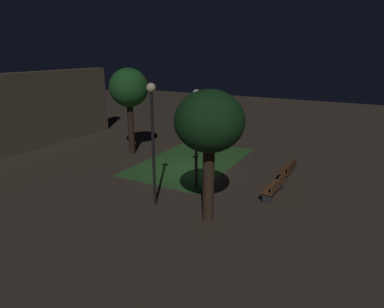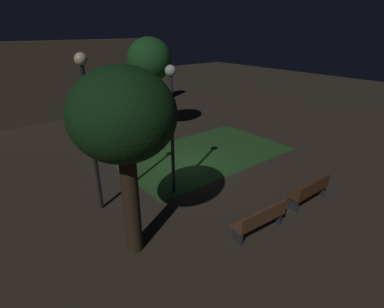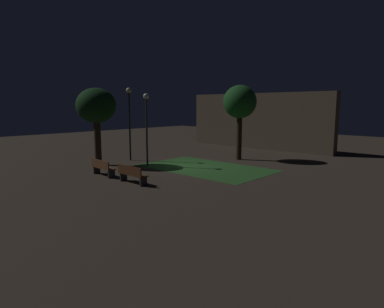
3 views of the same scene
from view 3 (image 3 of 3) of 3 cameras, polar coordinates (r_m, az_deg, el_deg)
The scene contains 9 objects.
ground_plane at distance 20.48m, azimuth -1.25°, elevation -2.16°, with size 60.00×60.00×0.00m, color #3D3328.
grass_lawn at distance 19.97m, azimuth 2.35°, elevation -2.42°, with size 7.94×4.80×0.01m, color #2D6028.
bench_path_side at distance 18.27m, azimuth -15.30°, elevation -2.21°, with size 1.83×0.59×0.88m.
bench_front_left at distance 16.16m, azimuth -10.43°, elevation -3.41°, with size 1.80×0.49×0.88m.
tree_near_wall at distance 23.02m, azimuth 8.31°, elevation 8.76°, with size 2.29×2.29×5.16m.
tree_left_canopy at distance 21.55m, azimuth -16.30°, elevation 7.85°, with size 2.46×2.46×4.86m.
lamp_post_near_wall at distance 20.51m, azimuth -7.91°, elevation 6.39°, with size 0.36×0.36×4.50m.
lamp_post_plaza_west at distance 22.86m, azimuth -10.85°, elevation 7.18°, with size 0.36×0.36×4.95m.
building_wall_backdrop at distance 29.68m, azimuth 11.23°, elevation 5.65°, with size 13.71×0.80×4.83m, color brown.
Camera 3 is at (14.01, -14.46, 3.74)m, focal length 30.69 mm.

